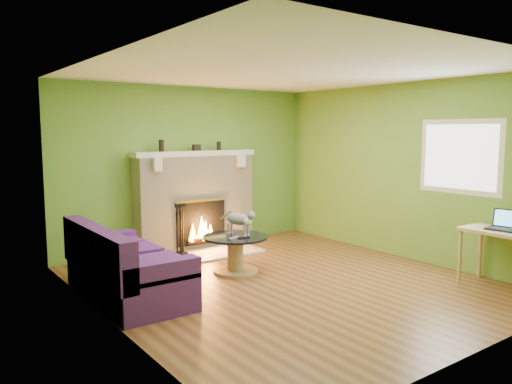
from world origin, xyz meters
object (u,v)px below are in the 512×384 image
cat (238,222)px  coffee_table (235,251)px  desk (506,238)px  sofa (123,269)px

cat → coffee_table: bearing=-167.0°
coffee_table → desk: desk is taller
sofa → coffee_table: (1.61, 0.10, -0.04)m
coffee_table → desk: bearing=-48.7°
sofa → desk: sofa is taller
sofa → desk: size_ratio=1.95×
cat → sofa: bearing=166.1°
coffee_table → desk: (2.20, -2.51, 0.34)m
coffee_table → cat: 0.40m
desk → sofa: bearing=147.7°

